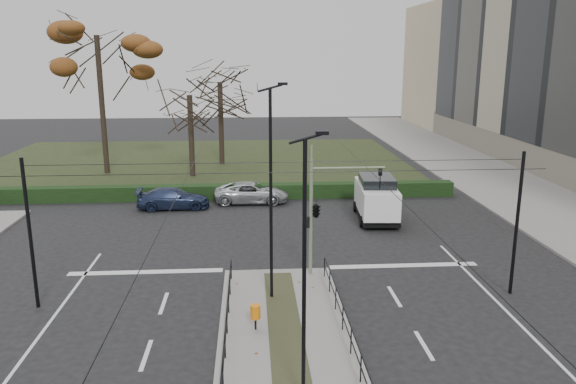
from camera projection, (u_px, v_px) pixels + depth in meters
name	position (u px, v px, depth m)	size (l,w,h in m)	color
ground	(284.00, 323.00, 20.85)	(140.00, 140.00, 0.00)	black
median_island	(288.00, 356.00, 18.41)	(4.40, 15.00, 0.14)	slate
sidewalk_east	(498.00, 182.00, 43.34)	(8.00, 90.00, 0.14)	slate
park	(197.00, 162.00, 51.44)	(38.00, 26.00, 0.10)	#242F17
hedge	(180.00, 193.00, 38.35)	(38.00, 1.00, 1.00)	black
median_railing	(289.00, 332.00, 18.10)	(4.14, 13.24, 0.92)	black
catenary	(281.00, 222.00, 21.60)	(20.00, 34.00, 6.00)	black
traffic_light	(318.00, 208.00, 24.49)	(3.54, 2.02, 5.20)	slate
litter_bin	(255.00, 312.00, 19.90)	(0.36, 0.36, 0.93)	black
streetlamp_median_near	(305.00, 274.00, 14.85)	(0.64, 0.13, 7.71)	black
streetlamp_median_far	(271.00, 193.00, 21.72)	(0.71, 0.15, 8.55)	black
parked_car_third	(173.00, 198.00, 36.13)	(1.87, 4.60, 1.33)	#212C4D
parked_car_fourth	(252.00, 193.00, 37.57)	(2.28, 4.93, 1.37)	#B4B8BD
white_van	(376.00, 197.00, 33.65)	(2.59, 5.20, 2.64)	white
rust_tree	(97.00, 35.00, 44.02)	(8.98, 8.98, 14.54)	black
bare_tree_center	(220.00, 88.00, 49.01)	(6.35, 6.35, 9.62)	black
bare_tree_near	(190.00, 101.00, 44.13)	(6.52, 6.52, 8.61)	black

